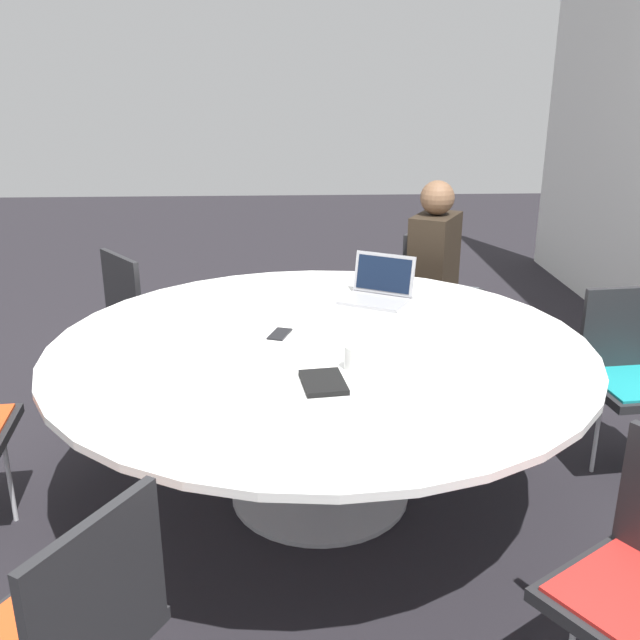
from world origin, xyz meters
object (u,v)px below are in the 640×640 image
at_px(chair_0, 433,284).
at_px(person_0, 436,264).
at_px(coffee_cup, 356,357).
at_px(cell_phone, 280,334).
at_px(laptop, 379,290).
at_px(chair_5, 634,367).
at_px(spiral_notebook, 323,382).
at_px(chair_3, 66,625).
at_px(chair_1, 145,311).

height_order(chair_0, person_0, person_0).
xyz_separation_m(coffee_cup, cell_phone, (-0.38, -0.29, -0.04)).
distance_m(laptop, cell_phone, 0.67).
xyz_separation_m(chair_5, spiral_notebook, (0.63, -1.47, 0.24)).
xyz_separation_m(chair_3, coffee_cup, (-1.03, 0.81, 0.28)).
relative_size(chair_1, laptop, 2.13).
distance_m(chair_0, laptop, 1.17).
bearing_deg(coffee_cup, laptop, 167.16).
distance_m(person_0, cell_phone, 1.55).
bearing_deg(person_0, chair_3, 0.28).
relative_size(spiral_notebook, cell_phone, 1.47).
bearing_deg(cell_phone, chair_5, 93.94).
relative_size(chair_1, spiral_notebook, 3.70).
distance_m(chair_0, person_0, 0.32).
height_order(chair_0, chair_3, same).
bearing_deg(coffee_cup, chair_0, 159.98).
height_order(person_0, spiral_notebook, person_0).
bearing_deg(chair_3, laptop, 2.27).
bearing_deg(chair_3, chair_5, -24.35).
height_order(laptop, cell_phone, laptop).
xyz_separation_m(chair_0, laptop, (1.02, -0.49, 0.28)).
relative_size(person_0, cell_phone, 7.69).
xyz_separation_m(chair_3, chair_5, (-1.52, 2.16, 0.00)).
bearing_deg(chair_1, chair_3, -31.18).
relative_size(chair_3, spiral_notebook, 3.70).
xyz_separation_m(chair_0, cell_phone, (1.49, -0.97, 0.23)).
bearing_deg(chair_5, chair_3, 29.58).
height_order(chair_5, laptop, laptop).
height_order(chair_3, spiral_notebook, chair_3).
relative_size(chair_0, person_0, 0.71).
relative_size(person_0, spiral_notebook, 5.24).
bearing_deg(chair_1, coffee_cup, -0.13).
relative_size(chair_0, coffee_cup, 8.88).
xyz_separation_m(chair_0, chair_5, (1.38, 0.66, 0.00)).
xyz_separation_m(chair_5, cell_phone, (0.11, -1.63, 0.23)).
relative_size(laptop, spiral_notebook, 1.74).
distance_m(chair_3, chair_5, 2.64).
bearing_deg(coffee_cup, person_0, 158.52).
bearing_deg(spiral_notebook, person_0, 156.45).
height_order(chair_1, laptop, laptop).
bearing_deg(cell_phone, coffee_cup, 37.33).
distance_m(spiral_notebook, cell_phone, 0.54).
distance_m(chair_5, cell_phone, 1.65).
xyz_separation_m(laptop, coffee_cup, (0.85, -0.19, -0.00)).
height_order(chair_0, laptop, laptop).
bearing_deg(chair_3, spiral_notebook, -7.02).
height_order(chair_1, spiral_notebook, chair_1).
distance_m(chair_3, laptop, 2.15).
bearing_deg(laptop, chair_0, 93.43).
distance_m(chair_0, cell_phone, 1.79).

